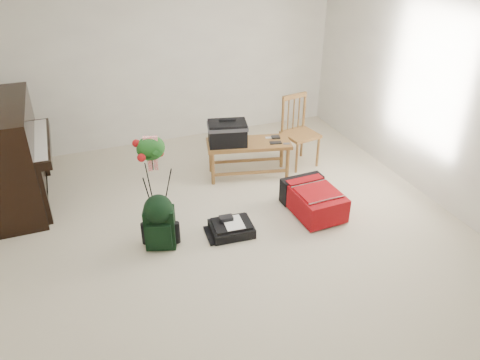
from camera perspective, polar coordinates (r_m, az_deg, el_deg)
name	(u,v)px	position (r m, az deg, el deg)	size (l,w,h in m)	color
floor	(238,236)	(5.15, -0.22, -6.85)	(5.00, 5.50, 0.01)	beige
wall_back	(171,58)	(7.01, -8.46, 14.47)	(5.00, 0.04, 2.50)	white
wall_right	(446,99)	(5.82, 23.77, 9.03)	(0.04, 5.50, 2.50)	white
piano	(14,157)	(6.04, -25.85, 2.49)	(0.71, 1.50, 1.25)	black
bench	(235,138)	(5.96, -0.59, 5.18)	(1.15, 0.67, 0.83)	olive
dining_chair	(299,132)	(6.45, 7.25, 5.82)	(0.49, 0.49, 0.97)	olive
red_suitcase	(311,198)	(5.55, 8.70, -2.14)	(0.53, 0.76, 0.32)	#A30618
black_duffel	(231,228)	(5.16, -1.06, -5.84)	(0.48, 0.40, 0.19)	black
green_backpack	(159,220)	(4.88, -9.80, -4.78)	(0.35, 0.33, 0.61)	black
flower_stand	(155,186)	(4.99, -10.35, -0.74)	(0.45, 0.45, 1.19)	black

